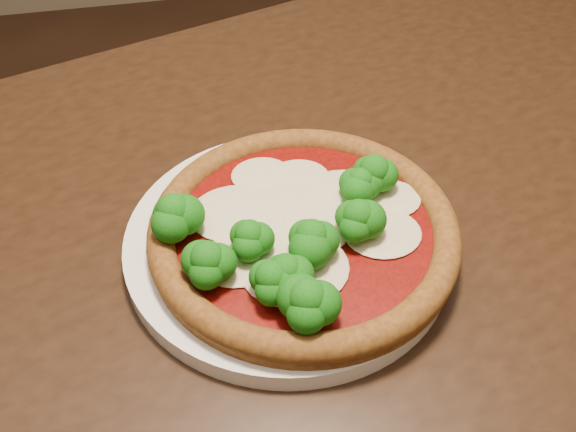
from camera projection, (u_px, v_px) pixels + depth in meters
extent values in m
cube|color=black|center=(308.00, 246.00, 0.60)|extent=(1.46, 1.16, 0.04)
cylinder|color=black|center=(464.00, 154.00, 1.29)|extent=(0.06, 0.06, 0.71)
cylinder|color=silver|center=(288.00, 241.00, 0.56)|extent=(0.28, 0.28, 0.02)
cylinder|color=brown|center=(304.00, 234.00, 0.55)|extent=(0.26, 0.26, 0.01)
torus|color=brown|center=(304.00, 229.00, 0.54)|extent=(0.26, 0.26, 0.02)
cylinder|color=#730A05|center=(304.00, 228.00, 0.54)|extent=(0.22, 0.22, 0.00)
ellipsoid|color=beige|center=(235.00, 213.00, 0.55)|extent=(0.08, 0.07, 0.01)
ellipsoid|color=beige|center=(238.00, 260.00, 0.51)|extent=(0.06, 0.06, 0.01)
ellipsoid|color=beige|center=(290.00, 222.00, 0.54)|extent=(0.11, 0.10, 0.01)
ellipsoid|color=beige|center=(343.00, 197.00, 0.57)|extent=(0.08, 0.07, 0.01)
ellipsoid|color=beige|center=(298.00, 178.00, 0.58)|extent=(0.06, 0.05, 0.00)
ellipsoid|color=beige|center=(295.00, 268.00, 0.51)|extent=(0.09, 0.08, 0.01)
ellipsoid|color=beige|center=(261.00, 175.00, 0.59)|extent=(0.06, 0.05, 0.00)
ellipsoid|color=beige|center=(391.00, 198.00, 0.57)|extent=(0.05, 0.05, 0.00)
ellipsoid|color=beige|center=(383.00, 233.00, 0.54)|extent=(0.07, 0.06, 0.01)
ellipsoid|color=beige|center=(260.00, 220.00, 0.55)|extent=(0.08, 0.07, 0.01)
ellipsoid|color=#1B8615|center=(308.00, 300.00, 0.46)|extent=(0.05, 0.05, 0.04)
ellipsoid|color=#1B8615|center=(286.00, 272.00, 0.48)|extent=(0.04, 0.04, 0.04)
ellipsoid|color=#1B8615|center=(358.00, 217.00, 0.52)|extent=(0.05, 0.05, 0.04)
ellipsoid|color=#1B8615|center=(250.00, 236.00, 0.50)|extent=(0.04, 0.04, 0.03)
ellipsoid|color=#1B8615|center=(360.00, 183.00, 0.55)|extent=(0.04, 0.04, 0.03)
ellipsoid|color=#1B8615|center=(271.00, 279.00, 0.47)|extent=(0.04, 0.04, 0.04)
ellipsoid|color=#1B8615|center=(174.00, 213.00, 0.52)|extent=(0.05, 0.05, 0.04)
ellipsoid|color=#1B8615|center=(312.00, 238.00, 0.50)|extent=(0.05, 0.05, 0.04)
ellipsoid|color=#1B8615|center=(208.00, 260.00, 0.48)|extent=(0.05, 0.05, 0.04)
ellipsoid|color=#1B8615|center=(374.00, 172.00, 0.56)|extent=(0.05, 0.05, 0.04)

